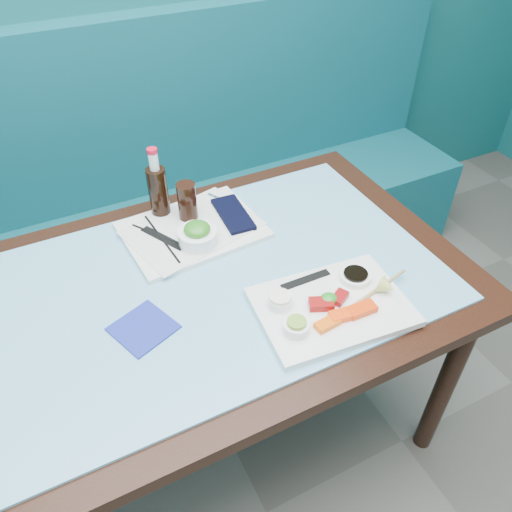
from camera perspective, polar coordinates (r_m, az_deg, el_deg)
name	(u,v)px	position (r m, az deg, el deg)	size (l,w,h in m)	color
booth_bench	(142,224)	(2.23, -12.89, 3.59)	(3.00, 0.56, 1.17)	#0D4C56
dining_table	(214,303)	(1.42, -4.83, -5.42)	(1.40, 0.90, 0.75)	black
glass_top	(212,281)	(1.36, -5.03, -2.90)	(1.22, 0.76, 0.01)	#69B0D3
sashimi_plate	(332,307)	(1.28, 8.63, -5.76)	(0.38, 0.27, 0.02)	white
salmon_left	(327,324)	(1.22, 8.16, -7.67)	(0.06, 0.03, 0.02)	#EE5909
salmon_mid	(344,315)	(1.24, 9.98, -6.67)	(0.07, 0.03, 0.02)	#FF410A
salmon_right	(362,310)	(1.27, 11.98, -6.01)	(0.07, 0.04, 0.02)	#EE3909
tuna_left	(321,304)	(1.26, 7.46, -5.47)	(0.06, 0.04, 0.02)	maroon
tuna_right	(340,297)	(1.29, 9.52, -4.69)	(0.05, 0.03, 0.02)	maroon
seaweed_garnish	(329,299)	(1.27, 8.30, -4.87)	(0.04, 0.04, 0.02)	#1F7E1D
ramekin_wasabi	(296,327)	(1.20, 4.63, -8.11)	(0.06, 0.06, 0.03)	white
wasabi_fill	(297,322)	(1.18, 4.68, -7.54)	(0.05, 0.05, 0.01)	olive
ramekin_ginger	(280,302)	(1.25, 2.75, -5.29)	(0.06, 0.06, 0.02)	white
ginger_fill	(280,297)	(1.24, 2.78, -4.72)	(0.05, 0.05, 0.01)	white
soy_dish	(355,277)	(1.35, 11.27, -2.33)	(0.08, 0.08, 0.02)	white
soy_fill	(356,274)	(1.34, 11.34, -1.99)	(0.06, 0.06, 0.01)	black
lemon_wedge	(387,287)	(1.32, 14.77, -3.43)	(0.05, 0.05, 0.04)	#D2D565
chopstick_sleeve	(305,280)	(1.33, 5.68, -2.70)	(0.14, 0.02, 0.00)	black
wooden_chopstick_a	(371,293)	(1.32, 13.04, -4.14)	(0.01, 0.01, 0.21)	tan
wooden_chopstick_b	(375,292)	(1.32, 13.39, -3.97)	(0.01, 0.01, 0.25)	#9E7D4A
serving_tray	(193,230)	(1.52, -7.27, 2.97)	(0.40, 0.30, 0.01)	white
paper_placemat	(192,228)	(1.51, -7.30, 3.22)	(0.37, 0.26, 0.00)	silver
seaweed_bowl	(198,237)	(1.44, -6.66, 2.15)	(0.11, 0.11, 0.05)	white
seaweed_salad	(197,229)	(1.42, -6.76, 3.07)	(0.08, 0.08, 0.04)	#2A791B
cola_glass	(187,201)	(1.52, -7.88, 6.20)	(0.06, 0.06, 0.12)	black
navy_pouch	(233,214)	(1.55, -2.65, 4.80)	(0.08, 0.19, 0.01)	black
fork	(218,198)	(1.63, -4.39, 6.63)	(0.01, 0.01, 0.08)	white
black_chopstick_a	(162,238)	(1.48, -10.72, 1.99)	(0.01, 0.01, 0.25)	black
black_chopstick_b	(164,238)	(1.48, -10.43, 2.07)	(0.01, 0.01, 0.24)	black
tray_sleeve	(163,238)	(1.48, -10.57, 2.00)	(0.03, 0.16, 0.00)	black
cola_bottle_body	(159,193)	(1.55, -11.07, 7.03)	(0.06, 0.06, 0.17)	black
cola_bottle_neck	(154,161)	(1.50, -11.62, 10.57)	(0.03, 0.03, 0.05)	white
cola_bottle_cap	(152,151)	(1.48, -11.80, 11.69)	(0.03, 0.03, 0.01)	red
blue_napkin	(143,328)	(1.26, -12.75, -8.03)	(0.13, 0.13, 0.01)	navy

